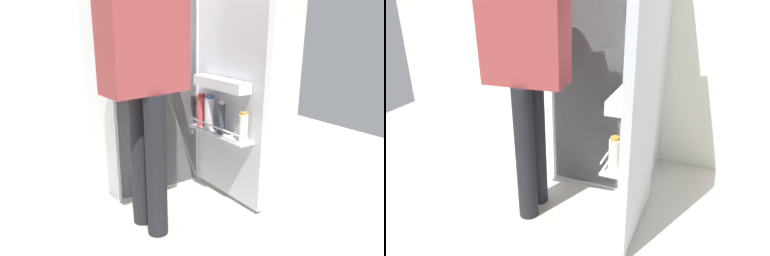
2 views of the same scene
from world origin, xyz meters
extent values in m
plane|color=#B7B2A8|center=(0.00, 0.00, 0.00)|extent=(5.14, 5.14, 0.00)
cube|color=silver|center=(0.00, 0.54, 0.91)|extent=(0.67, 0.58, 1.81)
cube|color=white|center=(0.00, 0.25, 0.91)|extent=(0.63, 0.01, 1.77)
cube|color=white|center=(0.00, 0.30, 0.98)|extent=(0.59, 0.09, 0.01)
cube|color=silver|center=(0.36, -0.08, 0.91)|extent=(0.05, 0.67, 1.76)
cube|color=white|center=(0.28, -0.08, 0.49)|extent=(0.12, 0.56, 0.01)
cylinder|color=silver|center=(0.22, -0.08, 0.55)|extent=(0.01, 0.53, 0.01)
cube|color=white|center=(0.28, -0.08, 0.83)|extent=(0.10, 0.47, 0.07)
cylinder|color=white|center=(0.28, 0.03, 0.60)|extent=(0.07, 0.07, 0.22)
cylinder|color=#335BB2|center=(0.28, 0.03, 0.72)|extent=(0.06, 0.06, 0.02)
cylinder|color=#333842|center=(0.28, -0.10, 0.59)|extent=(0.05, 0.05, 0.20)
cylinder|color=silver|center=(0.28, -0.10, 0.71)|extent=(0.04, 0.04, 0.02)
cylinder|color=#EDE5CC|center=(0.28, -0.31, 0.58)|extent=(0.06, 0.06, 0.18)
cylinder|color=#B78933|center=(0.28, -0.31, 0.68)|extent=(0.05, 0.05, 0.02)
cylinder|color=#DB4C47|center=(0.28, 0.13, 0.60)|extent=(0.06, 0.06, 0.21)
cylinder|color=#B22D28|center=(0.28, 0.13, 0.71)|extent=(0.05, 0.05, 0.02)
cylinder|color=black|center=(-0.30, -0.05, 0.42)|extent=(0.12, 0.12, 0.85)
cylinder|color=black|center=(-0.29, -0.22, 0.42)|extent=(0.12, 0.12, 0.85)
cube|color=#9E3D3D|center=(-0.30, -0.13, 1.15)|extent=(0.48, 0.26, 0.60)
cylinder|color=#9E3D3D|center=(-0.32, 0.10, 1.12)|extent=(0.08, 0.08, 0.56)
camera|label=1|loc=(-1.19, -1.90, 1.25)|focal=33.77mm
camera|label=2|loc=(0.73, -1.91, 1.46)|focal=34.80mm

